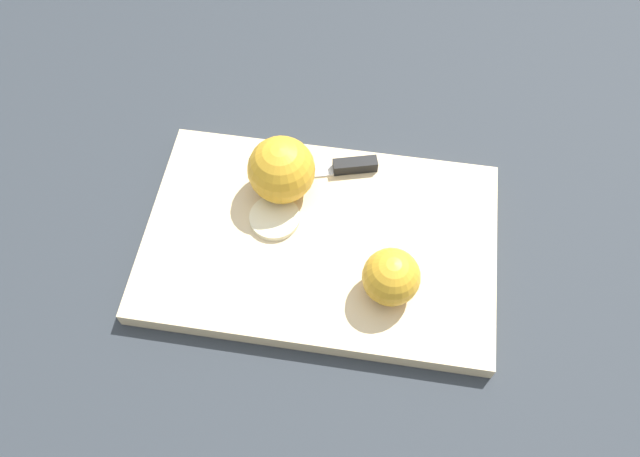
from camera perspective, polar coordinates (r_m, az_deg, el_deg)
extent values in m
plane|color=#282D33|center=(0.77, 0.00, -1.62)|extent=(4.00, 4.00, 0.00)
cube|color=#D1B789|center=(0.76, 0.00, -1.20)|extent=(0.46, 0.34, 0.02)
sphere|color=gold|center=(0.69, 6.53, -4.43)|extent=(0.07, 0.07, 0.07)
cylinder|color=beige|center=(0.69, 6.94, -4.22)|extent=(0.03, 0.06, 0.06)
sphere|color=gold|center=(0.75, -3.55, 5.37)|extent=(0.08, 0.08, 0.08)
cylinder|color=beige|center=(0.75, -3.09, 5.12)|extent=(0.05, 0.07, 0.08)
cube|color=silver|center=(0.80, -1.71, 5.04)|extent=(0.08, 0.02, 0.00)
cube|color=black|center=(0.80, 3.22, 5.79)|extent=(0.06, 0.02, 0.02)
cylinder|color=beige|center=(0.76, -4.17, 0.99)|extent=(0.06, 0.06, 0.01)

